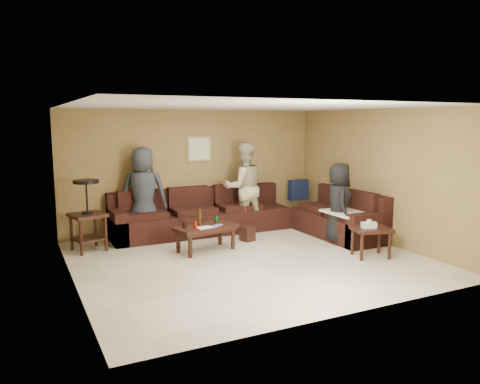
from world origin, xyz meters
The scene contains 10 objects.
room centered at (0.00, 0.00, 1.66)m, with size 5.60×5.50×2.50m.
sectional_sofa centered at (0.81, 1.52, 0.33)m, with size 4.65×2.90×0.97m.
coffee_table centered at (-0.45, 0.80, 0.39)m, with size 1.18×0.75×0.74m.
end_table_left centered at (-2.30, 1.73, 0.66)m, with size 0.67×0.67×1.26m.
side_table_right centered at (1.90, -0.77, 0.43)m, with size 0.73×0.65×0.65m.
waste_bin centered at (0.53, 1.11, 0.14)m, with size 0.23×0.23×0.27m, color black.
wall_art centered at (0.10, 2.48, 1.70)m, with size 0.52×0.04×0.52m.
person_left centered at (-1.20, 2.10, 0.90)m, with size 0.88×0.57×1.80m, color #292F3A.
person_middle centered at (0.85, 1.89, 0.92)m, with size 0.89×0.69×1.84m, color #B7AC88.
person_right centered at (2.01, 0.25, 0.75)m, with size 0.73×0.48×1.50m, color black.
Camera 1 is at (-3.44, -6.66, 2.27)m, focal length 35.00 mm.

